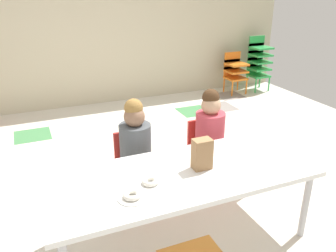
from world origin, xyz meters
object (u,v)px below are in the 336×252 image
Objects in this scene: seated_child_near_camera at (135,142)px; kid_chair_orange_stack at (235,70)px; kid_chair_green_stack at (258,60)px; paper_bag_brown at (202,154)px; craft_table at (182,178)px; paper_plate_near_edge at (132,198)px; donut_powdered_loose at (150,181)px; donut_powdered_on_plate at (132,195)px; seated_child_middle_seat at (209,129)px.

seated_child_near_camera reaches higher than kid_chair_orange_stack.
kid_chair_green_stack is 4.07m from paper_bag_brown.
craft_table is 4.17m from kid_chair_green_stack.
seated_child_near_camera is at bearing 102.91° from craft_table.
paper_plate_near_edge is at bearing -163.50° from paper_bag_brown.
paper_plate_near_edge is (-0.56, -0.17, -0.11)m from paper_bag_brown.
paper_plate_near_edge is 1.59× the size of donut_powdered_loose.
paper_bag_brown is at bearing -132.13° from kid_chair_green_stack.
kid_chair_green_stack is 8.18× the size of donut_powdered_on_plate.
seated_child_middle_seat is 3.05m from kid_chair_orange_stack.
craft_table is at bearing -132.51° from seated_child_middle_seat.
seated_child_near_camera is 8.12× the size of donut_powdered_loose.
donut_powdered_loose is (-0.11, -0.65, 0.02)m from seated_child_near_camera.
kid_chair_orange_stack is 0.74× the size of kid_chair_green_stack.
paper_plate_near_edge is 0.20m from donut_powdered_loose.
seated_child_middle_seat reaches higher than donut_powdered_loose.
kid_chair_green_stack reaches higher than donut_powdered_on_plate.
donut_powdered_loose is at bearing -135.57° from kid_chair_green_stack.
donut_powdered_loose is (-3.13, -3.07, 0.06)m from kid_chair_green_stack.
donut_powdered_on_plate reaches higher than paper_plate_near_edge.
seated_child_middle_seat is at bearing 47.49° from craft_table.
seated_child_near_camera is at bearing 180.00° from seated_child_middle_seat.
seated_child_middle_seat is 8.12× the size of donut_powdered_loose.
kid_chair_orange_stack is at bearing 48.47° from paper_plate_near_edge.
seated_child_middle_seat is at bearing 38.59° from paper_plate_near_edge.
kid_chair_green_stack is at bearing 0.09° from kid_chair_orange_stack.
paper_plate_near_edge is 0.02m from donut_powdered_on_plate.
craft_table is at bearing 21.65° from paper_plate_near_edge.
donut_powdered_on_plate reaches higher than craft_table.
donut_powdered_loose is (0.16, 0.11, -0.01)m from donut_powdered_on_plate.
kid_chair_green_stack reaches higher than craft_table.
donut_powdered_on_plate is at bearing -109.17° from seated_child_near_camera.
seated_child_near_camera reaches higher than kid_chair_green_stack.
kid_chair_orange_stack is at bearing 51.39° from craft_table.
craft_table is 0.82m from seated_child_middle_seat.
seated_child_middle_seat is at bearing 0.00° from seated_child_near_camera.
donut_powdered_on_plate is (-0.96, -0.77, 0.03)m from seated_child_middle_seat.
seated_child_near_camera is 0.81m from donut_powdered_on_plate.
craft_table is 3.86m from kid_chair_orange_stack.
kid_chair_orange_stack is at bearing 49.08° from donut_powdered_loose.
paper_plate_near_edge is at bearing -109.17° from seated_child_near_camera.
paper_bag_brown reaches higher than craft_table.
kid_chair_orange_stack is 6.02× the size of donut_powdered_loose.
kid_chair_orange_stack is 4.25m from paper_plate_near_edge.
paper_plate_near_edge is at bearing -141.41° from seated_child_middle_seat.
paper_plate_near_edge is 1.60× the size of donut_powdered_on_plate.
donut_powdered_on_plate is (-2.82, -3.18, 0.19)m from kid_chair_orange_stack.
seated_child_middle_seat is 5.10× the size of paper_plate_near_edge.
craft_table is 16.48× the size of donut_powdered_on_plate.
seated_child_middle_seat is (0.70, 0.00, 0.00)m from seated_child_near_camera.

